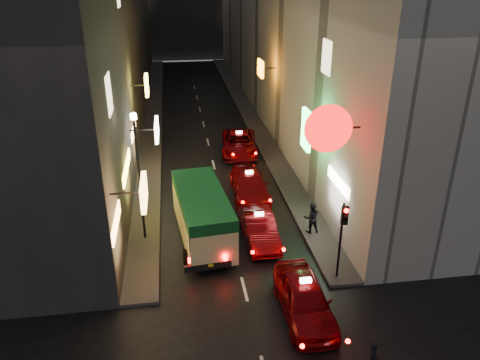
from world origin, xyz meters
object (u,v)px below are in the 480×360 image
minibus (202,211)px  pedestrian_crossing (372,358)px  traffic_light (343,226)px  taxi_near (305,296)px  lamp_post (139,170)px

minibus → pedestrian_crossing: 10.38m
pedestrian_crossing → traffic_light: bearing=5.8°
taxi_near → lamp_post: size_ratio=0.88×
pedestrian_crossing → lamp_post: size_ratio=0.29×
traffic_light → minibus: bearing=142.9°
minibus → traffic_light: size_ratio=1.77×
traffic_light → lamp_post: (-8.20, 4.53, 1.04)m
minibus → lamp_post: size_ratio=1.00×
taxi_near → minibus: bearing=120.0°
traffic_light → lamp_post: 9.42m
taxi_near → pedestrian_crossing: bearing=-68.6°
pedestrian_crossing → traffic_light: size_ratio=0.51×
traffic_light → lamp_post: lamp_post is taller
taxi_near → pedestrian_crossing: (1.30, -3.31, 0.01)m
taxi_near → lamp_post: 9.33m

